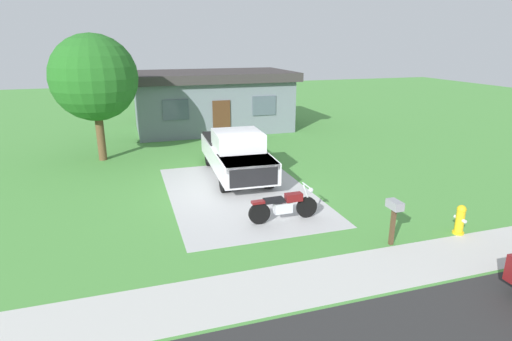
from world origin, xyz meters
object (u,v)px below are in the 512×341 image
at_px(mailbox, 394,211).
at_px(shade_tree, 94,78).
at_px(neighbor_house, 212,100).
at_px(motorcycle, 284,206).
at_px(pickup_truck, 236,152).
at_px(fire_hydrant, 460,220).

xyz_separation_m(mailbox, shade_tree, (-7.68, 11.21, 2.73)).
relative_size(mailbox, neighbor_house, 0.13).
bearing_deg(motorcycle, pickup_truck, 92.76).
xyz_separation_m(motorcycle, shade_tree, (-5.50, 8.86, 3.24)).
height_order(shade_tree, neighbor_house, shade_tree).
relative_size(mailbox, shade_tree, 0.22).
relative_size(motorcycle, shade_tree, 0.39).
relative_size(pickup_truck, shade_tree, 1.02).
bearing_deg(neighbor_house, shade_tree, -139.72).
distance_m(pickup_truck, neighbor_house, 9.48).
bearing_deg(fire_hydrant, mailbox, 179.50).
xyz_separation_m(motorcycle, mailbox, (2.18, -2.35, 0.51)).
relative_size(pickup_truck, neighbor_house, 0.59).
xyz_separation_m(motorcycle, pickup_truck, (-0.23, 4.80, 0.48)).
xyz_separation_m(shade_tree, neighbor_house, (6.29, 5.33, -1.92)).
distance_m(fire_hydrant, neighbor_house, 17.00).
bearing_deg(motorcycle, shade_tree, 121.82).
bearing_deg(mailbox, motorcycle, 132.91).
bearing_deg(mailbox, neighbor_house, 94.80).
bearing_deg(motorcycle, mailbox, -47.09).
bearing_deg(neighbor_house, fire_hydrant, -77.69).
bearing_deg(fire_hydrant, pickup_truck, 122.89).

